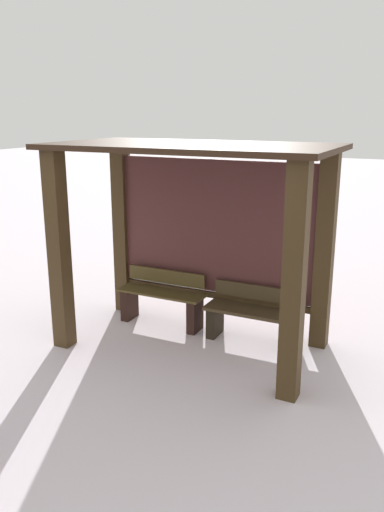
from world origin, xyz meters
The scene contains 4 objects.
ground_plane centered at (0.00, 0.00, 0.00)m, with size 60.00×60.00×0.00m, color white.
bus_shelter centered at (0.00, 0.23, 1.71)m, with size 3.38×1.83×2.56m.
bench_left_inside centered at (-0.68, 0.44, 0.36)m, with size 1.26×0.36×0.77m.
bench_center_inside centered at (0.68, 0.44, 0.34)m, with size 1.26×0.41×0.73m.
Camera 1 is at (2.72, -5.60, 2.92)m, focal length 36.56 mm.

